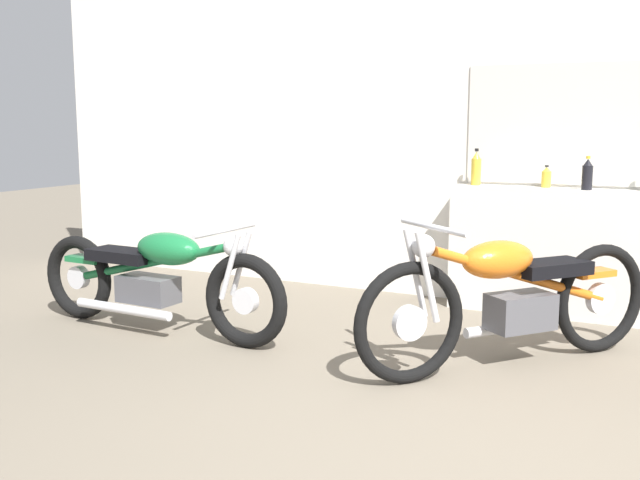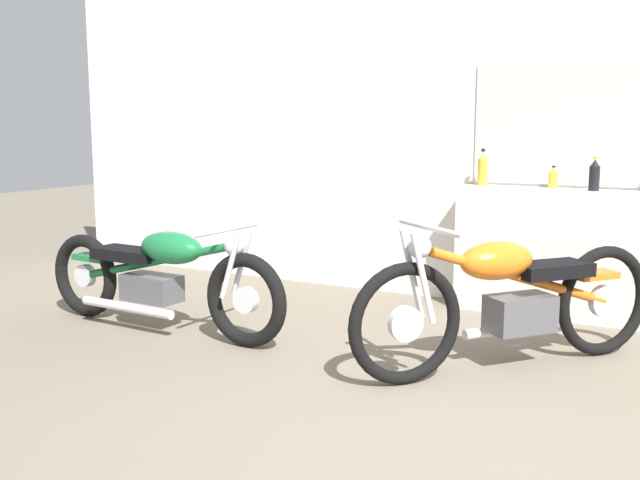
{
  "view_description": "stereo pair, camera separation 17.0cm",
  "coord_description": "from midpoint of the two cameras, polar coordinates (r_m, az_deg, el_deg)",
  "views": [
    {
      "loc": [
        0.69,
        -2.8,
        1.44
      ],
      "look_at": [
        -1.38,
        1.35,
        0.7
      ],
      "focal_mm": 42.0,
      "sensor_mm": 36.0,
      "label": 1
    },
    {
      "loc": [
        0.84,
        -2.72,
        1.44
      ],
      "look_at": [
        -1.38,
        1.35,
        0.7
      ],
      "focal_mm": 42.0,
      "sensor_mm": 36.0,
      "label": 2
    }
  ],
  "objects": [
    {
      "name": "bottle_left_center",
      "position": [
        5.78,
        18.16,
        4.49
      ],
      "size": [
        0.07,
        0.07,
        0.17
      ],
      "color": "gold",
      "rests_on": "sill_counter"
    },
    {
      "name": "wall_back",
      "position": [
        5.86,
        21.41,
        8.07
      ],
      "size": [
        10.0,
        0.07,
        2.8
      ],
      "color": "silver",
      "rests_on": "ground_plane"
    },
    {
      "name": "bottle_center",
      "position": [
        5.65,
        20.99,
        4.6
      ],
      "size": [
        0.07,
        0.07,
        0.24
      ],
      "color": "black",
      "rests_on": "sill_counter"
    },
    {
      "name": "motorcycle_green",
      "position": [
        5.25,
        -11.29,
        -2.68
      ],
      "size": [
        2.1,
        0.64,
        0.77
      ],
      "color": "black",
      "rests_on": "ground_plane"
    },
    {
      "name": "sill_counter",
      "position": [
        5.78,
        19.33,
        -1.05
      ],
      "size": [
        1.67,
        0.28,
        0.95
      ],
      "color": "silver",
      "rests_on": "ground_plane"
    },
    {
      "name": "motorcycle_orange",
      "position": [
        4.51,
        15.4,
        -4.23
      ],
      "size": [
        1.36,
        1.65,
        0.88
      ],
      "color": "black",
      "rests_on": "ground_plane"
    },
    {
      "name": "bottle_leftmost",
      "position": [
        5.87,
        13.11,
        5.27
      ],
      "size": [
        0.07,
        0.07,
        0.28
      ],
      "color": "gold",
      "rests_on": "sill_counter"
    }
  ]
}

